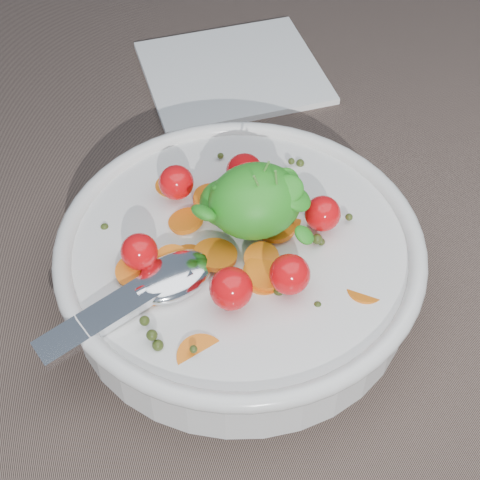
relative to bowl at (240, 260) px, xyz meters
name	(u,v)px	position (x,y,z in m)	size (l,w,h in m)	color
ground	(238,276)	(0.00, 0.01, -0.03)	(6.00, 6.00, 0.00)	#6C584D
bowl	(240,260)	(0.00, 0.00, 0.00)	(0.28, 0.26, 0.11)	white
napkin	(233,72)	(0.08, 0.25, -0.03)	(0.17, 0.15, 0.01)	white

